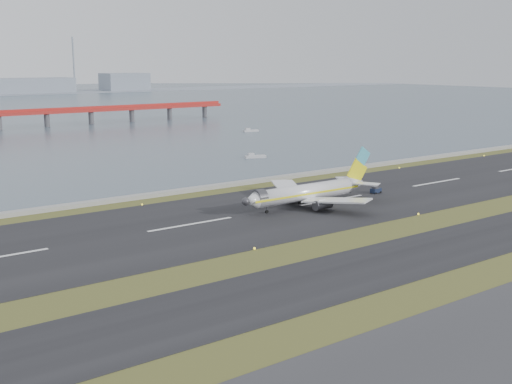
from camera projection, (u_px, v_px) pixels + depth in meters
ground at (280, 260)px, 109.88m from camera, size 1000.00×1000.00×0.00m
taxiway_strip at (328, 278)px, 100.40m from camera, size 1000.00×18.00×0.10m
runway_strip at (191, 224)px, 133.55m from camera, size 1000.00×45.00×0.10m
seawall at (128, 198)px, 157.14m from camera, size 1000.00×2.50×1.00m
airliner at (309, 192)px, 149.89m from camera, size 38.52×32.89×12.80m
pushback_tug at (376, 190)px, 164.93m from camera, size 3.00×1.93×1.83m
workboat_near at (255, 156)px, 225.60m from camera, size 7.80×4.62×1.81m
workboat_far at (250, 131)px, 309.74m from camera, size 7.91×3.67×1.85m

